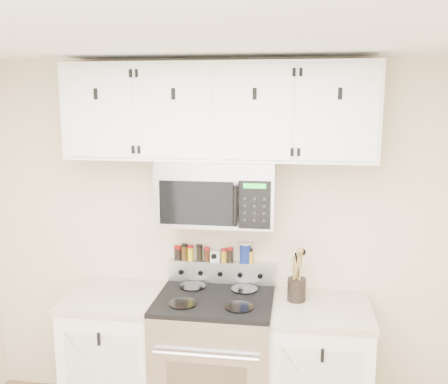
% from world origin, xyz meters
% --- Properties ---
extents(back_wall, '(3.50, 0.01, 2.50)m').
position_xyz_m(back_wall, '(0.00, 1.75, 1.25)').
color(back_wall, beige).
rests_on(back_wall, floor).
extents(ceiling, '(3.50, 3.50, 0.01)m').
position_xyz_m(ceiling, '(0.00, 0.00, 2.50)').
color(ceiling, white).
rests_on(ceiling, back_wall).
extents(range, '(0.76, 0.65, 1.10)m').
position_xyz_m(range, '(0.00, 1.43, 0.49)').
color(range, '#B7B7BA').
rests_on(range, floor).
extents(base_cabinet_left, '(0.64, 0.62, 0.92)m').
position_xyz_m(base_cabinet_left, '(-0.69, 1.45, 0.46)').
color(base_cabinet_left, white).
rests_on(base_cabinet_left, floor).
extents(base_cabinet_right, '(0.64, 0.62, 0.92)m').
position_xyz_m(base_cabinet_right, '(0.69, 1.45, 0.46)').
color(base_cabinet_right, white).
rests_on(base_cabinet_right, floor).
extents(microwave, '(0.76, 0.44, 0.42)m').
position_xyz_m(microwave, '(0.00, 1.55, 1.63)').
color(microwave, '#9E9EA3').
rests_on(microwave, back_wall).
extents(upper_cabinets, '(2.00, 0.35, 0.62)m').
position_xyz_m(upper_cabinets, '(-0.00, 1.58, 2.15)').
color(upper_cabinets, white).
rests_on(upper_cabinets, back_wall).
extents(utensil_crock, '(0.12, 0.12, 0.35)m').
position_xyz_m(utensil_crock, '(0.53, 1.52, 1.01)').
color(utensil_crock, black).
rests_on(utensil_crock, base_cabinet_right).
extents(kitchen_timer, '(0.08, 0.07, 0.08)m').
position_xyz_m(kitchen_timer, '(-0.05, 1.71, 1.14)').
color(kitchen_timer, white).
rests_on(kitchen_timer, range).
extents(salt_canister, '(0.08, 0.08, 0.14)m').
position_xyz_m(salt_canister, '(0.17, 1.71, 1.17)').
color(salt_canister, navy).
rests_on(salt_canister, range).
extents(spice_jar_0, '(0.04, 0.04, 0.10)m').
position_xyz_m(spice_jar_0, '(-0.32, 1.71, 1.15)').
color(spice_jar_0, black).
rests_on(spice_jar_0, range).
extents(spice_jar_1, '(0.04, 0.04, 0.10)m').
position_xyz_m(spice_jar_1, '(-0.31, 1.71, 1.15)').
color(spice_jar_1, black).
rests_on(spice_jar_1, range).
extents(spice_jar_2, '(0.05, 0.05, 0.11)m').
position_xyz_m(spice_jar_2, '(-0.27, 1.71, 1.16)').
color(spice_jar_2, '#432A10').
rests_on(spice_jar_2, range).
extents(spice_jar_3, '(0.04, 0.04, 0.11)m').
position_xyz_m(spice_jar_3, '(-0.22, 1.71, 1.15)').
color(spice_jar_3, yellow).
rests_on(spice_jar_3, range).
extents(spice_jar_4, '(0.05, 0.05, 0.11)m').
position_xyz_m(spice_jar_4, '(-0.16, 1.71, 1.16)').
color(spice_jar_4, black).
rests_on(spice_jar_4, range).
extents(spice_jar_5, '(0.04, 0.04, 0.10)m').
position_xyz_m(spice_jar_5, '(-0.10, 1.71, 1.15)').
color(spice_jar_5, '#3E210E').
rests_on(spice_jar_5, range).
extents(spice_jar_6, '(0.04, 0.04, 0.09)m').
position_xyz_m(spice_jar_6, '(0.02, 1.71, 1.15)').
color(spice_jar_6, gold).
rests_on(spice_jar_6, range).
extents(spice_jar_7, '(0.04, 0.04, 0.10)m').
position_xyz_m(spice_jar_7, '(0.06, 1.71, 1.15)').
color(spice_jar_7, black).
rests_on(spice_jar_7, range).
extents(spice_jar_8, '(0.04, 0.04, 0.10)m').
position_xyz_m(spice_jar_8, '(0.16, 1.71, 1.15)').
color(spice_jar_8, '#462310').
rests_on(spice_jar_8, range).
extents(spice_jar_9, '(0.04, 0.04, 0.10)m').
position_xyz_m(spice_jar_9, '(0.20, 1.71, 1.15)').
color(spice_jar_9, gold).
rests_on(spice_jar_9, range).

